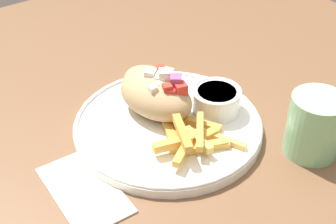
{
  "coord_description": "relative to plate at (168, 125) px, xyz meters",
  "views": [
    {
      "loc": [
        0.42,
        -0.32,
        1.18
      ],
      "look_at": [
        -0.02,
        0.01,
        0.77
      ],
      "focal_mm": 50.0,
      "sensor_mm": 36.0,
      "label": 1
    }
  ],
  "objects": [
    {
      "name": "table",
      "position": [
        0.02,
        -0.01,
        -0.09
      ],
      "size": [
        1.2,
        1.2,
        0.73
      ],
      "color": "brown",
      "rests_on": "ground_plane"
    },
    {
      "name": "napkin",
      "position": [
        0.03,
        -0.16,
        -0.01
      ],
      "size": [
        0.15,
        0.08,
        0.0
      ],
      "rotation": [
        0.0,
        0.0,
        -0.05
      ],
      "color": "silver",
      "rests_on": "table"
    },
    {
      "name": "plate",
      "position": [
        0.0,
        0.0,
        0.0
      ],
      "size": [
        0.28,
        0.28,
        0.02
      ],
      "color": "white",
      "rests_on": "table"
    },
    {
      "name": "pita_sandwich_near",
      "position": [
        -0.03,
        0.0,
        0.03
      ],
      "size": [
        0.14,
        0.11,
        0.07
      ],
      "rotation": [
        0.0,
        0.0,
        0.22
      ],
      "color": "tan",
      "rests_on": "plate"
    },
    {
      "name": "pita_sandwich_far",
      "position": [
        -0.06,
        0.01,
        0.03
      ],
      "size": [
        0.11,
        0.08,
        0.07
      ],
      "rotation": [
        0.0,
        0.0,
        0.12
      ],
      "color": "tan",
      "rests_on": "plate"
    },
    {
      "name": "fries_pile",
      "position": [
        0.06,
        -0.0,
        0.02
      ],
      "size": [
        0.12,
        0.12,
        0.03
      ],
      "color": "gold",
      "rests_on": "plate"
    },
    {
      "name": "sauce_ramekin",
      "position": [
        0.02,
        0.08,
        0.03
      ],
      "size": [
        0.08,
        0.08,
        0.04
      ],
      "color": "white",
      "rests_on": "plate"
    },
    {
      "name": "water_glass",
      "position": [
        0.16,
        0.13,
        0.03
      ],
      "size": [
        0.08,
        0.08,
        0.09
      ],
      "color": "#8CCC93",
      "rests_on": "table"
    }
  ]
}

